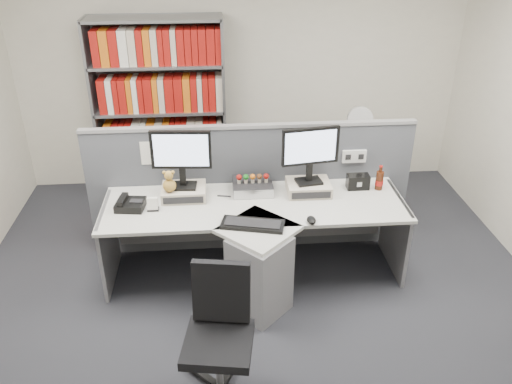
{
  "coord_description": "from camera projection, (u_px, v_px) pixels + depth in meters",
  "views": [
    {
      "loc": [
        -0.3,
        -3.11,
        2.94
      ],
      "look_at": [
        0.0,
        0.65,
        0.92
      ],
      "focal_mm": 36.96,
      "sensor_mm": 36.0,
      "label": 1
    }
  ],
  "objects": [
    {
      "name": "figurines",
      "position": [
        253.0,
        178.0,
        4.63
      ],
      "size": [
        0.29,
        0.05,
        0.09
      ],
      "color": "beige",
      "rests_on": "desktop_pc"
    },
    {
      "name": "keyboard",
      "position": [
        253.0,
        224.0,
        4.19
      ],
      "size": [
        0.53,
        0.3,
        0.03
      ],
      "color": "black",
      "rests_on": "desk"
    },
    {
      "name": "monitor_left",
      "position": [
        181.0,
        154.0,
        4.43
      ],
      "size": [
        0.51,
        0.18,
        0.52
      ],
      "color": "black",
      "rests_on": "monitor_riser_left"
    },
    {
      "name": "plush_toy",
      "position": [
        169.0,
        183.0,
        4.46
      ],
      "size": [
        0.11,
        0.11,
        0.2
      ],
      "color": "#AD8439",
      "rests_on": "monitor_riser_left"
    },
    {
      "name": "cola_bottle",
      "position": [
        379.0,
        180.0,
        4.71
      ],
      "size": [
        0.07,
        0.07,
        0.23
      ],
      "color": "#3F190A",
      "rests_on": "desk"
    },
    {
      "name": "desk_fan",
      "position": [
        360.0,
        122.0,
        5.51
      ],
      "size": [
        0.27,
        0.16,
        0.45
      ],
      "color": "white",
      "rests_on": "filing_cabinet"
    },
    {
      "name": "monitor_riser_right",
      "position": [
        308.0,
        187.0,
        4.67
      ],
      "size": [
        0.38,
        0.31,
        0.1
      ],
      "color": "beige",
      "rests_on": "desk"
    },
    {
      "name": "ground",
      "position": [
        263.0,
        334.0,
        4.14
      ],
      "size": [
        5.5,
        5.5,
        0.0
      ],
      "primitive_type": "plane",
      "color": "#32333B",
      "rests_on": "ground"
    },
    {
      "name": "monitor_right",
      "position": [
        310.0,
        151.0,
        4.5
      ],
      "size": [
        0.5,
        0.19,
        0.51
      ],
      "color": "black",
      "rests_on": "monitor_riser_right"
    },
    {
      "name": "office_chair",
      "position": [
        220.0,
        331.0,
        3.47
      ],
      "size": [
        0.61,
        0.61,
        0.93
      ],
      "color": "silver",
      "rests_on": "ground"
    },
    {
      "name": "desk_calendar",
      "position": [
        153.0,
        205.0,
        4.4
      ],
      "size": [
        0.1,
        0.07,
        0.12
      ],
      "color": "black",
      "rests_on": "desk"
    },
    {
      "name": "speaker",
      "position": [
        358.0,
        182.0,
        4.74
      ],
      "size": [
        0.2,
        0.11,
        0.13
      ],
      "primitive_type": "cube",
      "color": "black",
      "rests_on": "desk"
    },
    {
      "name": "desktop_pc",
      "position": [
        253.0,
        187.0,
        4.69
      ],
      "size": [
        0.35,
        0.31,
        0.09
      ],
      "color": "black",
      "rests_on": "desk"
    },
    {
      "name": "shelving_unit",
      "position": [
        161.0,
        113.0,
        5.76
      ],
      "size": [
        1.41,
        0.4,
        2.0
      ],
      "color": "gray",
      "rests_on": "ground"
    },
    {
      "name": "room_shell",
      "position": [
        264.0,
        119.0,
        3.3
      ],
      "size": [
        5.04,
        5.54,
        2.72
      ],
      "color": "silver",
      "rests_on": "ground"
    },
    {
      "name": "monitor_riser_left",
      "position": [
        184.0,
        192.0,
        4.59
      ],
      "size": [
        0.38,
        0.31,
        0.1
      ],
      "color": "beige",
      "rests_on": "desk"
    },
    {
      "name": "mouse",
      "position": [
        311.0,
        220.0,
        4.23
      ],
      "size": [
        0.07,
        0.12,
        0.04
      ],
      "primitive_type": "ellipsoid",
      "color": "black",
      "rests_on": "desk"
    },
    {
      "name": "desk",
      "position": [
        257.0,
        243.0,
        4.45
      ],
      "size": [
        2.6,
        1.2,
        0.72
      ],
      "color": "silver",
      "rests_on": "ground"
    },
    {
      "name": "desk_phone",
      "position": [
        130.0,
        204.0,
        4.43
      ],
      "size": [
        0.26,
        0.24,
        0.1
      ],
      "color": "black",
      "rests_on": "desk"
    },
    {
      "name": "partition",
      "position": [
        251.0,
        187.0,
        4.93
      ],
      "size": [
        3.0,
        0.08,
        1.27
      ],
      "color": "#52555D",
      "rests_on": "ground"
    },
    {
      "name": "filing_cabinet",
      "position": [
        354.0,
        176.0,
        5.81
      ],
      "size": [
        0.45,
        0.61,
        0.7
      ],
      "color": "gray",
      "rests_on": "ground"
    }
  ]
}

